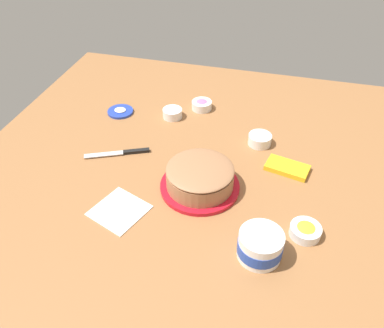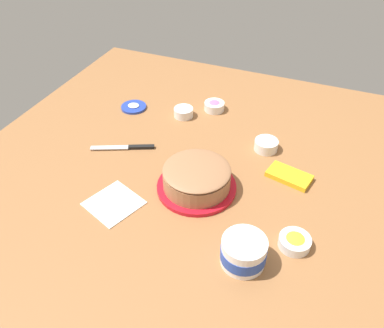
{
  "view_description": "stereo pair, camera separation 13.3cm",
  "coord_description": "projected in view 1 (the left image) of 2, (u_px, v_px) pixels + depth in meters",
  "views": [
    {
      "loc": [
        -0.28,
        1.03,
        0.89
      ],
      "look_at": [
        -0.02,
        0.04,
        0.04
      ],
      "focal_mm": 36.61,
      "sensor_mm": 36.0,
      "label": 1
    },
    {
      "loc": [
        -0.41,
        0.98,
        0.89
      ],
      "look_at": [
        -0.02,
        0.04,
        0.04
      ],
      "focal_mm": 36.61,
      "sensor_mm": 36.0,
      "label": 2
    }
  ],
  "objects": [
    {
      "name": "frosting_tub_lid",
      "position": [
        120.0,
        111.0,
        1.64
      ],
      "size": [
        0.11,
        0.11,
        0.02
      ],
      "color": "#233DAD",
      "rests_on": "ground_plane"
    },
    {
      "name": "sprinkle_bowl_blue",
      "position": [
        260.0,
        139.0,
        1.46
      ],
      "size": [
        0.09,
        0.09,
        0.04
      ],
      "color": "white",
      "rests_on": "ground_plane"
    },
    {
      "name": "sprinkle_bowl_yellow",
      "position": [
        305.0,
        230.0,
        1.13
      ],
      "size": [
        0.09,
        0.09,
        0.04
      ],
      "color": "white",
      "rests_on": "ground_plane"
    },
    {
      "name": "paper_napkin",
      "position": [
        119.0,
        210.0,
        1.21
      ],
      "size": [
        0.19,
        0.19,
        0.01
      ],
      "primitive_type": "cube",
      "rotation": [
        0.0,
        0.0,
        -0.37
      ],
      "color": "white",
      "rests_on": "ground_plane"
    },
    {
      "name": "frosting_tub",
      "position": [
        260.0,
        245.0,
        1.06
      ],
      "size": [
        0.12,
        0.12,
        0.08
      ],
      "color": "white",
      "rests_on": "ground_plane"
    },
    {
      "name": "frosted_cake",
      "position": [
        200.0,
        178.0,
        1.26
      ],
      "size": [
        0.26,
        0.26,
        0.09
      ],
      "color": "red",
      "rests_on": "ground_plane"
    },
    {
      "name": "spreading_knife",
      "position": [
        123.0,
        153.0,
        1.43
      ],
      "size": [
        0.22,
        0.11,
        0.01
      ],
      "color": "silver",
      "rests_on": "ground_plane"
    },
    {
      "name": "ground_plane",
      "position": [
        188.0,
        164.0,
        1.39
      ],
      "size": [
        1.54,
        1.54,
        0.0
      ],
      "primitive_type": "plane",
      "color": "#936038"
    },
    {
      "name": "sprinkle_bowl_rainbow",
      "position": [
        172.0,
        113.0,
        1.61
      ],
      "size": [
        0.08,
        0.08,
        0.04
      ],
      "color": "white",
      "rests_on": "ground_plane"
    },
    {
      "name": "sprinkle_bowl_pink",
      "position": [
        202.0,
        105.0,
        1.66
      ],
      "size": [
        0.08,
        0.08,
        0.04
      ],
      "color": "white",
      "rests_on": "ground_plane"
    },
    {
      "name": "candy_box_lower",
      "position": [
        287.0,
        168.0,
        1.36
      ],
      "size": [
        0.16,
        0.11,
        0.02
      ],
      "primitive_type": "cube",
      "rotation": [
        0.0,
        0.0,
        -0.23
      ],
      "color": "yellow",
      "rests_on": "ground_plane"
    }
  ]
}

